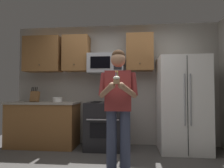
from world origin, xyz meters
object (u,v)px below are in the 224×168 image
object	(u,v)px
oven_range	(105,125)
refrigerator	(182,104)
cupcake	(117,80)
knife_block	(35,96)
microwave	(106,64)
bowl_large_white	(57,100)
person	(118,101)

from	to	relation	value
oven_range	refrigerator	bearing A→B (deg)	-1.50
oven_range	cupcake	xyz separation A→B (m)	(0.34, -1.39, 0.83)
oven_range	knife_block	size ratio (longest dim) A/B	2.91
microwave	cupcake	world-z (taller)	microwave
oven_range	bowl_large_white	xyz separation A→B (m)	(-1.01, 0.02, 0.51)
microwave	bowl_large_white	bearing A→B (deg)	-174.58
microwave	refrigerator	distance (m)	1.72
oven_range	knife_block	world-z (taller)	knife_block
refrigerator	person	size ratio (longest dim) A/B	1.02
refrigerator	bowl_large_white	xyz separation A→B (m)	(-2.51, 0.06, 0.07)
microwave	person	distance (m)	1.42
knife_block	bowl_large_white	bearing A→B (deg)	6.50
refrigerator	person	bearing A→B (deg)	-138.82
person	cupcake	bearing A→B (deg)	-90.00
cupcake	knife_block	bearing A→B (deg)	143.12
refrigerator	bowl_large_white	size ratio (longest dim) A/B	8.82
refrigerator	bowl_large_white	bearing A→B (deg)	178.57
microwave	refrigerator	world-z (taller)	microwave
oven_range	refrigerator	world-z (taller)	refrigerator
microwave	person	size ratio (longest dim) A/B	0.42
oven_range	microwave	size ratio (longest dim) A/B	1.26
refrigerator	bowl_large_white	world-z (taller)	refrigerator
person	bowl_large_white	bearing A→B (deg)	141.20
knife_block	bowl_large_white	xyz separation A→B (m)	(0.46, 0.05, -0.06)
oven_range	microwave	distance (m)	1.26
microwave	bowl_large_white	xyz separation A→B (m)	(-1.01, -0.10, -0.75)
microwave	person	world-z (taller)	microwave
oven_range	bowl_large_white	size ratio (longest dim) A/B	4.56
knife_block	cupcake	xyz separation A→B (m)	(1.81, -1.36, 0.26)
bowl_large_white	cupcake	xyz separation A→B (m)	(1.35, -1.41, 0.32)
person	oven_range	bearing A→B (deg)	107.58
microwave	cupcake	distance (m)	1.60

